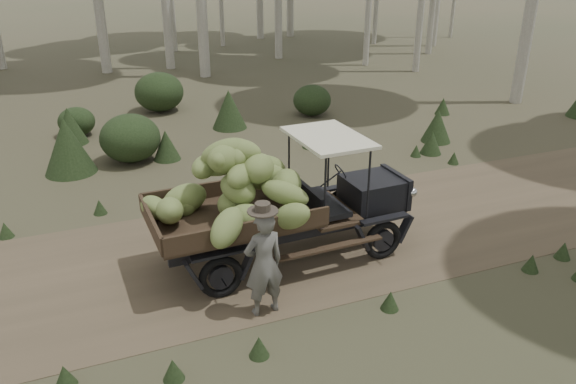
% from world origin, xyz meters
% --- Properties ---
extents(ground, '(120.00, 120.00, 0.00)m').
position_xyz_m(ground, '(0.00, 0.00, 0.00)').
color(ground, '#473D2B').
rests_on(ground, ground).
extents(dirt_track, '(70.00, 4.00, 0.01)m').
position_xyz_m(dirt_track, '(0.00, 0.00, 0.00)').
color(dirt_track, brown).
rests_on(dirt_track, ground).
extents(banana_truck, '(4.63, 2.21, 2.28)m').
position_xyz_m(banana_truck, '(-0.44, -0.38, 1.28)').
color(banana_truck, black).
rests_on(banana_truck, ground).
extents(farmer, '(0.61, 0.46, 1.73)m').
position_xyz_m(farmer, '(-0.87, -1.72, 0.82)').
color(farmer, '#54534D').
rests_on(farmer, ground).
extents(undergrowth, '(24.12, 23.01, 1.38)m').
position_xyz_m(undergrowth, '(-0.91, -0.35, 0.55)').
color(undergrowth, '#233319').
rests_on(undergrowth, ground).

